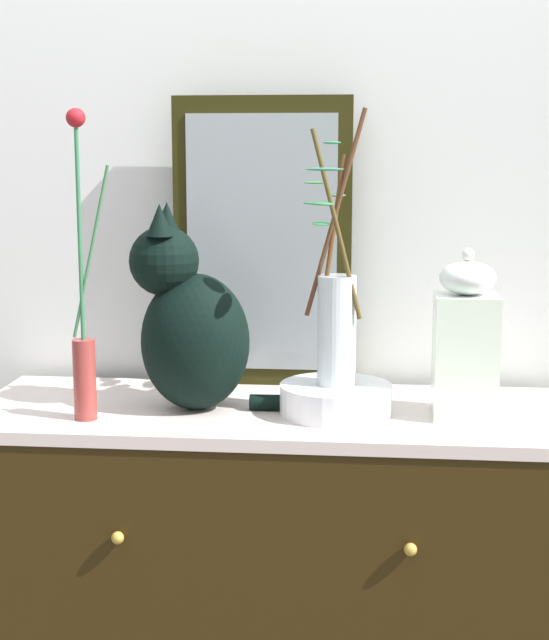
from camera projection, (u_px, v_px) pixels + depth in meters
wall_back at (288, 191)px, 2.17m from camera, size 4.40×0.08×2.60m
sideboard at (274, 610)px, 2.02m from camera, size 1.22×0.47×0.88m
mirror_leaning at (262, 243)px, 2.10m from camera, size 0.39×0.03×0.63m
cat_sitting at (191, 325)px, 1.91m from camera, size 0.46×0.19×0.41m
vase_slim_green at (84, 336)px, 1.84m from camera, size 0.08×0.04×0.59m
bowl_porcelain at (336, 399)px, 1.90m from camera, size 0.22×0.22×0.06m
vase_glass_clear at (335, 312)px, 1.87m from camera, size 0.13×0.27×0.53m
jar_lidded_porcelain at (465, 342)px, 1.86m from camera, size 0.12×0.12×0.33m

